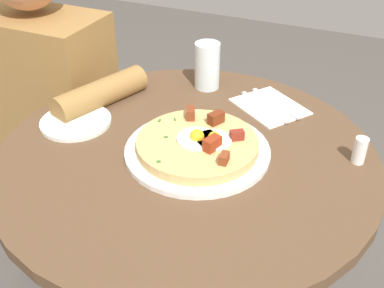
{
  "coord_description": "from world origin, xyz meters",
  "views": [
    {
      "loc": [
        0.36,
        -0.76,
        1.35
      ],
      "look_at": [
        0.01,
        -0.0,
        0.78
      ],
      "focal_mm": 43.43,
      "sensor_mm": 36.0,
      "label": 1
    }
  ],
  "objects_px": {
    "bread_plate": "(76,122)",
    "salt_shaker": "(360,150)",
    "dining_table": "(187,211)",
    "fork": "(275,103)",
    "pizza_plate": "(197,151)",
    "knife": "(264,107)",
    "breakfast_pizza": "(198,143)",
    "person_seated": "(58,143)",
    "water_glass": "(207,66)"
  },
  "relations": [
    {
      "from": "breakfast_pizza",
      "to": "bread_plate",
      "type": "xyz_separation_m",
      "value": [
        -0.32,
        -0.01,
        -0.02
      ]
    },
    {
      "from": "pizza_plate",
      "to": "breakfast_pizza",
      "type": "height_order",
      "value": "breakfast_pizza"
    },
    {
      "from": "breakfast_pizza",
      "to": "knife",
      "type": "bearing_deg",
      "value": 73.04
    },
    {
      "from": "dining_table",
      "to": "breakfast_pizza",
      "type": "relative_size",
      "value": 3.17
    },
    {
      "from": "person_seated",
      "to": "water_glass",
      "type": "xyz_separation_m",
      "value": [
        0.47,
        0.11,
        0.32
      ]
    },
    {
      "from": "dining_table",
      "to": "person_seated",
      "type": "relative_size",
      "value": 0.74
    },
    {
      "from": "breakfast_pizza",
      "to": "pizza_plate",
      "type": "bearing_deg",
      "value": -138.95
    },
    {
      "from": "breakfast_pizza",
      "to": "bread_plate",
      "type": "relative_size",
      "value": 1.56
    },
    {
      "from": "pizza_plate",
      "to": "fork",
      "type": "distance_m",
      "value": 0.29
    },
    {
      "from": "knife",
      "to": "water_glass",
      "type": "distance_m",
      "value": 0.2
    },
    {
      "from": "breakfast_pizza",
      "to": "fork",
      "type": "height_order",
      "value": "breakfast_pizza"
    },
    {
      "from": "bread_plate",
      "to": "salt_shaker",
      "type": "distance_m",
      "value": 0.65
    },
    {
      "from": "knife",
      "to": "fork",
      "type": "bearing_deg",
      "value": -90.0
    },
    {
      "from": "pizza_plate",
      "to": "knife",
      "type": "height_order",
      "value": "pizza_plate"
    },
    {
      "from": "bread_plate",
      "to": "fork",
      "type": "height_order",
      "value": "bread_plate"
    },
    {
      "from": "person_seated",
      "to": "salt_shaker",
      "type": "bearing_deg",
      "value": -5.21
    },
    {
      "from": "dining_table",
      "to": "salt_shaker",
      "type": "bearing_deg",
      "value": 17.31
    },
    {
      "from": "breakfast_pizza",
      "to": "water_glass",
      "type": "relative_size",
      "value": 2.1
    },
    {
      "from": "water_glass",
      "to": "salt_shaker",
      "type": "distance_m",
      "value": 0.47
    },
    {
      "from": "breakfast_pizza",
      "to": "salt_shaker",
      "type": "height_order",
      "value": "breakfast_pizza"
    },
    {
      "from": "pizza_plate",
      "to": "water_glass",
      "type": "distance_m",
      "value": 0.32
    },
    {
      "from": "fork",
      "to": "water_glass",
      "type": "bearing_deg",
      "value": 27.9
    },
    {
      "from": "person_seated",
      "to": "breakfast_pizza",
      "type": "relative_size",
      "value": 4.27
    },
    {
      "from": "pizza_plate",
      "to": "water_glass",
      "type": "relative_size",
      "value": 2.52
    },
    {
      "from": "breakfast_pizza",
      "to": "bread_plate",
      "type": "height_order",
      "value": "breakfast_pizza"
    },
    {
      "from": "pizza_plate",
      "to": "dining_table",
      "type": "bearing_deg",
      "value": 177.93
    },
    {
      "from": "knife",
      "to": "salt_shaker",
      "type": "height_order",
      "value": "salt_shaker"
    },
    {
      "from": "pizza_plate",
      "to": "water_glass",
      "type": "bearing_deg",
      "value": 108.9
    },
    {
      "from": "pizza_plate",
      "to": "knife",
      "type": "relative_size",
      "value": 1.77
    },
    {
      "from": "breakfast_pizza",
      "to": "bread_plate",
      "type": "distance_m",
      "value": 0.32
    },
    {
      "from": "salt_shaker",
      "to": "fork",
      "type": "bearing_deg",
      "value": 143.65
    },
    {
      "from": "fork",
      "to": "water_glass",
      "type": "xyz_separation_m",
      "value": [
        -0.2,
        0.02,
        0.06
      ]
    },
    {
      "from": "breakfast_pizza",
      "to": "fork",
      "type": "relative_size",
      "value": 1.48
    },
    {
      "from": "dining_table",
      "to": "pizza_plate",
      "type": "distance_m",
      "value": 0.19
    },
    {
      "from": "dining_table",
      "to": "bread_plate",
      "type": "height_order",
      "value": "bread_plate"
    },
    {
      "from": "pizza_plate",
      "to": "knife",
      "type": "distance_m",
      "value": 0.26
    },
    {
      "from": "bread_plate",
      "to": "person_seated",
      "type": "bearing_deg",
      "value": 142.34
    },
    {
      "from": "knife",
      "to": "salt_shaker",
      "type": "bearing_deg",
      "value": -174.29
    },
    {
      "from": "salt_shaker",
      "to": "person_seated",
      "type": "bearing_deg",
      "value": 174.79
    },
    {
      "from": "dining_table",
      "to": "water_glass",
      "type": "distance_m",
      "value": 0.4
    },
    {
      "from": "pizza_plate",
      "to": "bread_plate",
      "type": "height_order",
      "value": "pizza_plate"
    },
    {
      "from": "dining_table",
      "to": "bread_plate",
      "type": "xyz_separation_m",
      "value": [
        -0.29,
        -0.01,
        0.19
      ]
    },
    {
      "from": "knife",
      "to": "water_glass",
      "type": "height_order",
      "value": "water_glass"
    },
    {
      "from": "pizza_plate",
      "to": "bread_plate",
      "type": "relative_size",
      "value": 1.87
    },
    {
      "from": "knife",
      "to": "salt_shaker",
      "type": "distance_m",
      "value": 0.28
    },
    {
      "from": "person_seated",
      "to": "breakfast_pizza",
      "type": "height_order",
      "value": "person_seated"
    },
    {
      "from": "fork",
      "to": "water_glass",
      "type": "height_order",
      "value": "water_glass"
    },
    {
      "from": "pizza_plate",
      "to": "bread_plate",
      "type": "bearing_deg",
      "value": -178.82
    },
    {
      "from": "bread_plate",
      "to": "knife",
      "type": "relative_size",
      "value": 0.95
    },
    {
      "from": "breakfast_pizza",
      "to": "fork",
      "type": "bearing_deg",
      "value": 70.87
    }
  ]
}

